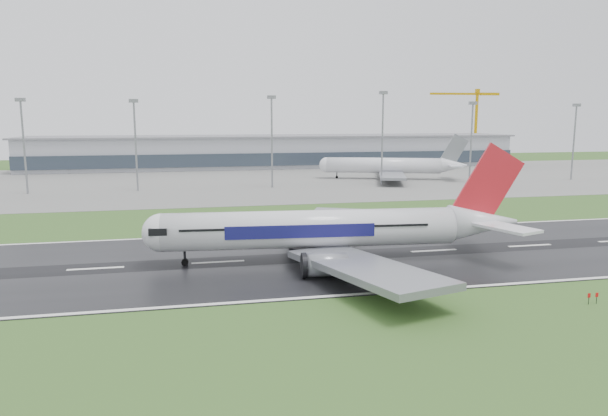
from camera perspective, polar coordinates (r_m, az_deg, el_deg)
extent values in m
plane|color=#2C501D|center=(106.27, 13.27, -4.35)|extent=(520.00, 520.00, 0.00)
cube|color=black|center=(106.25, 13.27, -4.32)|extent=(400.00, 45.00, 0.10)
cube|color=slate|center=(224.13, -0.38, 3.01)|extent=(400.00, 130.00, 0.08)
cube|color=#9799A2|center=(282.34, -2.83, 5.82)|extent=(240.00, 36.00, 15.00)
cylinder|color=gray|center=(200.25, -26.93, 5.51)|extent=(0.64, 0.64, 29.68)
cylinder|color=gray|center=(194.26, -16.98, 6.00)|extent=(0.64, 0.64, 29.55)
cylinder|color=gray|center=(195.68, -3.34, 6.63)|extent=(0.64, 0.64, 31.08)
cylinder|color=gray|center=(205.78, 8.09, 6.95)|extent=(0.64, 0.64, 32.97)
cylinder|color=gray|center=(220.55, 16.86, 6.34)|extent=(0.64, 0.64, 29.44)
cylinder|color=gray|center=(245.06, 26.08, 5.99)|extent=(0.64, 0.64, 28.92)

